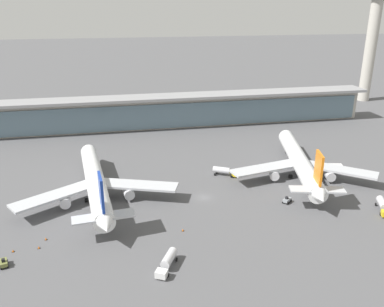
# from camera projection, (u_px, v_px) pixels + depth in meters

# --- Properties ---
(ground_plane) EXTENTS (1200.00, 1200.00, 0.00)m
(ground_plane) POSITION_uv_depth(u_px,v_px,m) (204.00, 197.00, 121.20)
(ground_plane) COLOR #515154
(airliner_left_stand) EXTENTS (47.16, 61.65, 16.41)m
(airliner_left_stand) POSITION_uv_depth(u_px,v_px,m) (96.00, 183.00, 118.89)
(airliner_left_stand) COLOR white
(airliner_left_stand) RESTS_ON ground
(airliner_centre_stand) EXTENTS (46.02, 60.88, 16.41)m
(airliner_centre_stand) POSITION_uv_depth(u_px,v_px,m) (300.00, 162.00, 134.08)
(airliner_centre_stand) COLOR white
(airliner_centre_stand) RESTS_ON ground
(service_truck_near_nose_grey) EXTENTS (7.64, 3.96, 3.10)m
(service_truck_near_nose_grey) POSITION_uv_depth(u_px,v_px,m) (333.00, 168.00, 138.17)
(service_truck_near_nose_grey) COLOR gray
(service_truck_near_nose_grey) RESTS_ON ground
(service_truck_under_wing_yellow) EXTENTS (5.33, 8.81, 2.95)m
(service_truck_under_wing_yellow) POSITION_uv_depth(u_px,v_px,m) (383.00, 205.00, 112.78)
(service_truck_under_wing_yellow) COLOR yellow
(service_truck_under_wing_yellow) RESTS_ON ground
(service_truck_mid_apron_white) EXTENTS (6.03, 8.65, 2.95)m
(service_truck_mid_apron_white) POSITION_uv_depth(u_px,v_px,m) (167.00, 261.00, 88.39)
(service_truck_mid_apron_white) COLOR silver
(service_truck_mid_apron_white) RESTS_ON ground
(service_truck_by_tail_grey) EXTENTS (3.30, 3.12, 2.05)m
(service_truck_by_tail_grey) POSITION_uv_depth(u_px,v_px,m) (287.00, 200.00, 117.76)
(service_truck_by_tail_grey) COLOR gray
(service_truck_by_tail_grey) RESTS_ON ground
(service_truck_on_taxiway_yellow) EXTENTS (8.62, 6.11, 2.95)m
(service_truck_on_taxiway_yellow) POSITION_uv_depth(u_px,v_px,m) (225.00, 171.00, 135.96)
(service_truck_on_taxiway_yellow) COLOR yellow
(service_truck_on_taxiway_yellow) RESTS_ON ground
(service_truck_at_far_stand_olive) EXTENTS (2.43, 3.22, 2.05)m
(service_truck_at_far_stand_olive) POSITION_uv_depth(u_px,v_px,m) (4.00, 263.00, 89.33)
(service_truck_at_far_stand_olive) COLOR olive
(service_truck_at_far_stand_olive) RESTS_ON ground
(terminal_building) EXTENTS (192.97, 12.80, 15.20)m
(terminal_building) POSITION_uv_depth(u_px,v_px,m) (167.00, 111.00, 187.26)
(terminal_building) COLOR #B2ADA3
(terminal_building) RESTS_ON ground
(control_tower) EXTENTS (12.00, 12.00, 70.15)m
(control_tower) POSITION_uv_depth(u_px,v_px,m) (373.00, 34.00, 228.49)
(control_tower) COLOR #B2ADA3
(control_tower) RESTS_ON ground
(safety_cone_alpha) EXTENTS (0.62, 0.62, 0.70)m
(safety_cone_alpha) POSITION_uv_depth(u_px,v_px,m) (13.00, 251.00, 94.66)
(safety_cone_alpha) COLOR orange
(safety_cone_alpha) RESTS_ON ground
(safety_cone_bravo) EXTENTS (0.62, 0.62, 0.70)m
(safety_cone_bravo) POSITION_uv_depth(u_px,v_px,m) (183.00, 230.00, 103.30)
(safety_cone_bravo) COLOR orange
(safety_cone_bravo) RESTS_ON ground
(safety_cone_charlie) EXTENTS (0.62, 0.62, 0.70)m
(safety_cone_charlie) POSITION_uv_depth(u_px,v_px,m) (46.00, 239.00, 99.43)
(safety_cone_charlie) COLOR orange
(safety_cone_charlie) RESTS_ON ground
(safety_cone_delta) EXTENTS (0.62, 0.62, 0.70)m
(safety_cone_delta) POSITION_uv_depth(u_px,v_px,m) (39.00, 247.00, 95.95)
(safety_cone_delta) COLOR orange
(safety_cone_delta) RESTS_ON ground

